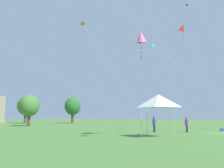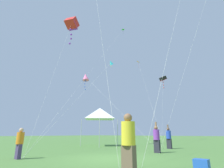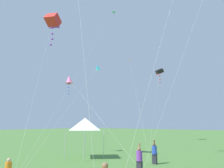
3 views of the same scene
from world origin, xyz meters
TOP-DOWN VIEW (x-y plane):
  - festival_tent at (-7.05, 6.23)m, footprint 3.01×3.01m
  - person_purple_shirt at (0.60, 4.01)m, footprint 0.41×0.41m
  - person_blue_shirt at (-0.19, 7.73)m, footprint 0.41×0.41m
  - kite_pink_diamond_0 at (-10.69, 7.05)m, footprint 12.12×3.49m
  - kite_black_box_1 at (-10.10, 29.84)m, footprint 10.46×23.67m
  - kite_cyan_diamond_2 at (-5.92, 6.71)m, footprint 3.33×10.39m
  - kite_green_delta_4 at (-14.33, 20.00)m, footprint 11.43×24.03m
  - kite_red_box_5 at (-9.27, 3.34)m, footprint 6.56×7.05m
  - kite_orange_delta_7 at (-6.68, 14.02)m, footprint 6.34×6.53m

SIDE VIEW (x-z plane):
  - person_blue_shirt at x=-0.19m, z-range -0.03..1.96m
  - person_purple_shirt at x=0.60m, z-range -0.03..1.97m
  - festival_tent at x=-7.05m, z-range 1.35..5.27m
  - kite_pink_diamond_0 at x=-10.69m, z-range 3.93..12.98m
  - kite_cyan_diamond_2 at x=-5.92m, z-range 4.31..13.78m
  - kite_orange_delta_7 at x=-6.68m, z-range 5.40..17.47m
  - kite_black_box_1 at x=-10.10m, z-range 6.38..20.80m
  - kite_red_box_5 at x=-9.27m, z-range 6.62..21.42m
  - kite_green_delta_4 at x=-14.33m, z-range 11.08..35.54m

